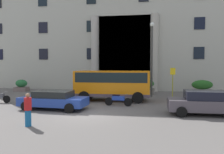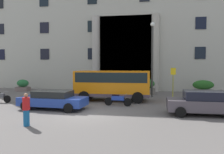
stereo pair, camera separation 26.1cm
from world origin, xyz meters
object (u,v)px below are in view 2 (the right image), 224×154
object	(u,v)px
parked_sedan_far	(53,99)
scooter_by_planter	(117,100)
orange_minibus	(112,83)
hedge_planter_entrance_right	(203,88)
bus_stop_sign	(173,80)
pedestrian_man_crossing	(26,110)
lamppost_plaza_centre	(152,53)
parked_estate_mid	(205,103)
hedge_planter_entrance_left	(113,86)
hedge_planter_west	(23,86)
motorcycle_near_kerb	(208,102)
hedge_planter_far_west	(144,87)

from	to	relation	value
parked_sedan_far	scooter_by_planter	distance (m)	4.60
orange_minibus	scooter_by_planter	bearing A→B (deg)	-73.42
hedge_planter_entrance_right	scooter_by_planter	distance (m)	10.47
bus_stop_sign	scooter_by_planter	bearing A→B (deg)	-135.92
pedestrian_man_crossing	lamppost_plaza_centre	xyz separation A→B (m)	(6.07, 11.43, 3.26)
parked_estate_mid	scooter_by_planter	world-z (taller)	parked_estate_mid
scooter_by_planter	hedge_planter_entrance_right	bearing A→B (deg)	48.94
hedge_planter_entrance_left	hedge_planter_west	distance (m)	10.35
hedge_planter_west	motorcycle_near_kerb	bearing A→B (deg)	-21.14
hedge_planter_far_west	hedge_planter_west	xyz separation A→B (m)	(-13.73, 0.19, -0.13)
parked_sedan_far	pedestrian_man_crossing	size ratio (longest dim) A/B	2.81
scooter_by_planter	pedestrian_man_crossing	bearing A→B (deg)	-115.49
hedge_planter_west	hedge_planter_entrance_left	bearing A→B (deg)	2.46
hedge_planter_far_west	hedge_planter_west	world-z (taller)	hedge_planter_far_west
parked_sedan_far	hedge_planter_west	bearing A→B (deg)	134.05
hedge_planter_entrance_right	pedestrian_man_crossing	xyz separation A→B (m)	(-11.06, -13.59, 0.11)
orange_minibus	hedge_planter_entrance_left	world-z (taller)	orange_minibus
parked_estate_mid	hedge_planter_entrance_right	bearing A→B (deg)	78.65
orange_minibus	hedge_planter_entrance_left	xyz separation A→B (m)	(-0.90, 5.28, -0.80)
hedge_planter_west	parked_sedan_far	distance (m)	12.10
hedge_planter_entrance_right	parked_estate_mid	distance (m)	9.59
parked_estate_mid	pedestrian_man_crossing	bearing A→B (deg)	-156.26
hedge_planter_far_west	motorcycle_near_kerb	world-z (taller)	hedge_planter_far_west
scooter_by_planter	hedge_planter_west	bearing A→B (deg)	153.58
motorcycle_near_kerb	hedge_planter_far_west	bearing A→B (deg)	130.05
hedge_planter_entrance_right	scooter_by_planter	size ratio (longest dim) A/B	1.03
orange_minibus	lamppost_plaza_centre	world-z (taller)	lamppost_plaza_centre
parked_sedan_far	orange_minibus	bearing A→B (deg)	55.73
hedge_planter_west	lamppost_plaza_centre	size ratio (longest dim) A/B	0.21
parked_sedan_far	lamppost_plaza_centre	bearing A→B (deg)	50.67
hedge_planter_entrance_right	hedge_planter_far_west	world-z (taller)	hedge_planter_far_west
hedge_planter_entrance_left	motorcycle_near_kerb	size ratio (longest dim) A/B	1.07
orange_minibus	hedge_planter_entrance_right	bearing A→B (deg)	29.20
bus_stop_sign	motorcycle_near_kerb	size ratio (longest dim) A/B	1.35
hedge_planter_entrance_left	scooter_by_planter	bearing A→B (deg)	-77.49
orange_minibus	hedge_planter_entrance_left	distance (m)	5.41
hedge_planter_entrance_left	motorcycle_near_kerb	bearing A→B (deg)	-43.27
parked_estate_mid	lamppost_plaza_centre	bearing A→B (deg)	113.22
scooter_by_planter	lamppost_plaza_centre	world-z (taller)	lamppost_plaza_centre
parked_estate_mid	parked_sedan_far	distance (m)	9.81
hedge_planter_entrance_right	orange_minibus	bearing A→B (deg)	-148.87
bus_stop_sign	hedge_planter_far_west	bearing A→B (deg)	132.65
hedge_planter_entrance_left	hedge_planter_far_west	xyz separation A→B (m)	(3.39, -0.64, 0.05)
parked_estate_mid	bus_stop_sign	bearing A→B (deg)	101.78
orange_minibus	hedge_planter_west	distance (m)	12.27
parked_sedan_far	motorcycle_near_kerb	world-z (taller)	parked_sedan_far
hedge_planter_west	parked_estate_mid	xyz separation A→B (m)	(17.69, -9.27, 0.11)
hedge_planter_entrance_left	scooter_by_planter	distance (m)	7.82
hedge_planter_west	parked_estate_mid	world-z (taller)	parked_estate_mid
parked_estate_mid	hedge_planter_west	bearing A→B (deg)	151.82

